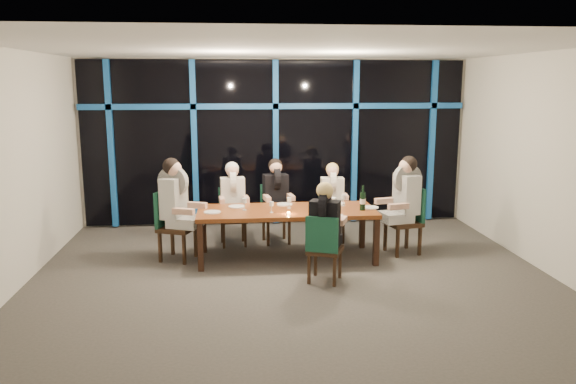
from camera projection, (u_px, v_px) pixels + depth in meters
name	position (u px, v px, depth m)	size (l,w,h in m)	color
room	(293.00, 127.00, 7.19)	(7.04, 7.00, 3.02)	#4F4A45
window_wall	(276.00, 140.00, 10.15)	(6.86, 0.43, 2.94)	black
dining_table	(287.00, 214.00, 8.23)	(2.60, 1.00, 0.75)	brown
chair_far_left	(233.00, 213.00, 9.04)	(0.46, 0.46, 0.92)	#311D10
chair_far_mid	(275.00, 210.00, 9.18)	(0.50, 0.50, 0.94)	#311D10
chair_far_right	(332.00, 211.00, 9.27)	(0.43, 0.43, 0.88)	#311D10
chair_end_left	(172.00, 221.00, 8.23)	(0.62, 0.62, 1.03)	#311D10
chair_end_right	(408.00, 216.00, 8.56)	(0.57, 0.57, 1.02)	#311D10
chair_near_mid	(324.00, 245.00, 7.25)	(0.55, 0.55, 0.91)	#311D10
diner_far_left	(233.00, 192.00, 8.90)	(0.48, 0.59, 0.89)	silver
diner_far_mid	(276.00, 188.00, 9.04)	(0.50, 0.62, 0.92)	black
diner_far_right	(332.00, 191.00, 9.13)	(0.45, 0.56, 0.86)	silver
diner_end_left	(176.00, 194.00, 8.13)	(0.71, 0.64, 1.01)	black
diner_end_right	(404.00, 191.00, 8.45)	(0.69, 0.57, 1.00)	black
diner_near_mid	(325.00, 217.00, 7.26)	(0.57, 0.63, 0.89)	black
plate_far_left	(237.00, 206.00, 8.38)	(0.24, 0.24, 0.01)	white
plate_far_mid	(285.00, 204.00, 8.53)	(0.24, 0.24, 0.01)	white
plate_far_right	(337.00, 203.00, 8.59)	(0.24, 0.24, 0.01)	white
plate_end_left	(212.00, 212.00, 8.02)	(0.24, 0.24, 0.01)	white
plate_end_right	(370.00, 207.00, 8.32)	(0.24, 0.24, 0.01)	white
plate_near_mid	(335.00, 216.00, 7.81)	(0.24, 0.24, 0.01)	white
wine_bottle	(363.00, 201.00, 8.14)	(0.08, 0.08, 0.37)	black
water_pitcher	(333.00, 204.00, 8.17)	(0.11, 0.10, 0.18)	silver
tea_light	(289.00, 213.00, 7.93)	(0.05, 0.05, 0.03)	#FE9C4C
wine_glass_a	(271.00, 205.00, 8.01)	(0.06, 0.06, 0.16)	silver
wine_glass_b	(289.00, 200.00, 8.28)	(0.06, 0.06, 0.16)	silver
wine_glass_c	(319.00, 203.00, 8.10)	(0.06, 0.06, 0.16)	silver
wine_glass_d	(244.00, 201.00, 8.15)	(0.07, 0.07, 0.18)	silver
wine_glass_e	(343.00, 198.00, 8.44)	(0.07, 0.07, 0.17)	silver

